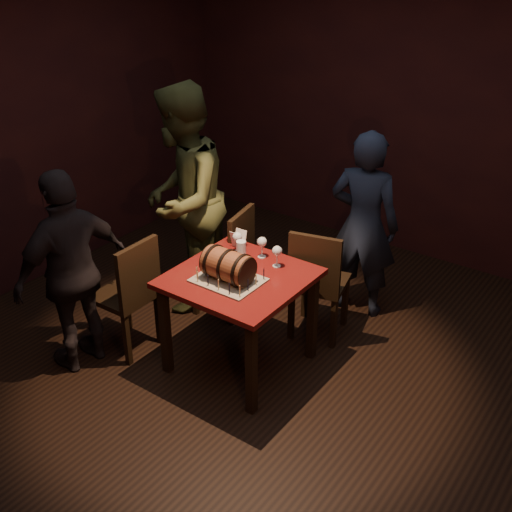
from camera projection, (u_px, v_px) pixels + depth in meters
The scene contains 16 objects.
room_shell at pixel (258, 198), 4.01m from camera, with size 5.04×5.04×2.80m.
pub_table at pixel (240, 289), 4.50m from camera, with size 0.90×0.90×0.75m.
cake_board at pixel (228, 280), 4.38m from camera, with size 0.45×0.35×0.01m, color gray.
barrel_cake at pixel (228, 266), 4.33m from camera, with size 0.39×0.23×0.23m.
birthday_candles at pixel (228, 274), 4.36m from camera, with size 0.40×0.30×0.09m.
wine_glass_left at pixel (237, 238), 4.71m from camera, with size 0.07×0.07×0.16m.
wine_glass_mid at pixel (262, 243), 4.64m from camera, with size 0.07×0.07×0.16m.
wine_glass_right at pixel (277, 252), 4.52m from camera, with size 0.07×0.07×0.16m.
pint_of_ale at pixel (241, 251), 4.62m from camera, with size 0.07×0.07×0.15m.
menu_card at pixel (238, 239), 4.81m from camera, with size 0.10×0.05×0.13m, color white, non-canonical shape.
chair_back at pixel (317, 279), 4.86m from camera, with size 0.48×0.48×0.93m.
chair_left_rear at pixel (231, 256), 5.20m from camera, with size 0.47×0.47×0.93m.
chair_left_front at pixel (131, 290), 4.72m from camera, with size 0.41×0.41×0.93m.
person_back at pixel (364, 225), 5.11m from camera, with size 0.57×0.37×1.56m, color #192032.
person_left_rear at pixel (183, 200), 5.17m from camera, with size 0.91×0.71×1.87m, color #3B3F1F.
person_left_front at pixel (73, 272), 4.48m from camera, with size 0.89×0.37×1.51m, color black.
Camera 1 is at (2.16, -3.02, 2.95)m, focal length 45.00 mm.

